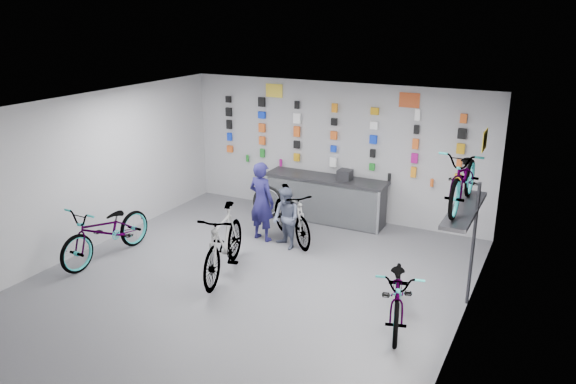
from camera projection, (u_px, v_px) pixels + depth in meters
The scene contains 21 objects.
floor at pixel (242, 287), 9.46m from camera, with size 8.00×8.00×0.00m, color #525257.
ceiling at pixel (237, 110), 8.53m from camera, with size 8.00×8.00×0.00m, color white.
wall_back at pixel (335, 150), 12.39m from camera, with size 7.00×7.00×0.00m, color #B5B5B7.
wall_front at pixel (29, 321), 5.61m from camera, with size 7.00×7.00×0.00m, color #B5B5B7.
wall_left at pixel (80, 176), 10.50m from camera, with size 8.00×8.00×0.00m, color #B5B5B7.
wall_right at pixel (463, 242), 7.49m from camera, with size 8.00×8.00×0.00m, color #B5B5B7.
counter at pixel (325, 200), 12.31m from camera, with size 2.70×0.66×1.00m.
merch_wall at pixel (332, 137), 12.25m from camera, with size 5.56×0.08×1.57m.
wall_bracket at pixel (466, 215), 8.59m from camera, with size 0.39×1.90×2.00m.
sign_left at pixel (274, 91), 12.64m from camera, with size 0.42×0.02×0.30m, color yellow.
sign_right at pixel (409, 100), 11.30m from camera, with size 0.42×0.02×0.30m, color #D05225.
sign_side at pixel (485, 140), 8.16m from camera, with size 0.02×0.40×0.30m, color yellow.
bike_left at pixel (107, 231), 10.40m from camera, with size 0.73×2.11×1.11m, color gray.
bike_center at pixel (224, 242), 9.73m from camera, with size 0.58×2.05×1.23m, color gray.
bike_right at pixel (399, 292), 8.25m from camera, with size 0.66×1.91×1.00m, color gray.
bike_service at pixel (291, 215), 11.23m from camera, with size 0.52×1.82×1.10m, color gray.
bike_wall at pixel (464, 178), 8.44m from camera, with size 0.63×1.80×0.95m, color gray.
clerk at pixel (262, 201), 11.20m from camera, with size 0.59×0.39×1.62m, color #1C1952.
customer at pixel (286, 218), 10.87m from camera, with size 0.59×0.46×1.22m, color slate.
spare_wheel at pixel (268, 202), 12.58m from camera, with size 0.74×0.29×0.72m.
register at pixel (345, 175), 11.94m from camera, with size 0.28×0.30×0.22m, color black.
Camera 1 is at (4.55, -7.22, 4.46)m, focal length 35.00 mm.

